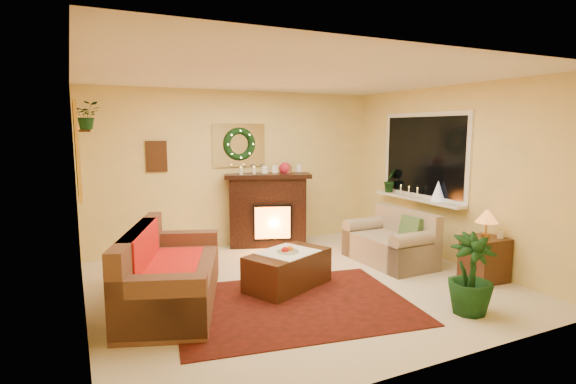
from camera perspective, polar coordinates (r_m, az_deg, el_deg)
name	(u,v)px	position (r m, az deg, el deg)	size (l,w,h in m)	color
floor	(300,284)	(5.86, 1.52, -11.64)	(5.00, 5.00, 0.00)	beige
ceiling	(301,76)	(5.56, 1.62, 14.51)	(5.00, 5.00, 0.00)	white
wall_back	(239,169)	(7.62, -6.24, 2.91)	(5.00, 5.00, 0.00)	#EFD88C
wall_front	(431,214)	(3.73, 17.69, -2.73)	(5.00, 5.00, 0.00)	#EFD88C
wall_left	(78,197)	(4.95, -25.10, -0.55)	(4.50, 4.50, 0.00)	#EFD88C
wall_right	(450,175)	(7.06, 19.91, 2.08)	(4.50, 4.50, 0.00)	#EFD88C
area_rug	(293,304)	(5.22, 0.70, -14.08)	(2.59, 1.94, 0.01)	#5F1B14
sofa	(173,267)	(5.28, -14.38, -9.20)	(0.90, 2.04, 0.88)	#3F301E
red_throw	(164,263)	(5.37, -15.52, -8.68)	(0.79, 1.28, 0.02)	red
fireplace	(267,214)	(7.60, -2.62, -2.77)	(1.27, 0.40, 1.16)	black
poinsettia	(285,169)	(7.64, -0.36, 2.98)	(0.21, 0.21, 0.21)	#B11930
mantel_candle_a	(241,173)	(7.34, -5.97, 2.41)	(0.06, 0.06, 0.18)	silver
mantel_candle_b	(254,172)	(7.42, -4.33, 2.49)	(0.06, 0.06, 0.18)	#FCECCD
mantel_mirror	(239,145)	(7.57, -6.24, 5.92)	(0.92, 0.02, 0.72)	white
wreath	(240,144)	(7.54, -6.14, 6.06)	(0.55, 0.55, 0.11)	#194719
wall_art	(156,156)	(7.24, -16.36, 4.36)	(0.32, 0.03, 0.48)	#381E11
gold_mirror	(77,150)	(5.21, -25.23, 4.82)	(0.03, 0.84, 1.00)	gold
hanging_plant	(88,129)	(5.95, -24.10, 7.31)	(0.33, 0.28, 0.36)	#194719
loveseat	(389,235)	(6.82, 12.74, -5.34)	(0.78, 1.35, 0.78)	gray
window_frame	(424,156)	(7.43, 16.88, 4.42)	(0.03, 1.86, 1.36)	white
window_glass	(423,156)	(7.42, 16.80, 4.42)	(0.02, 1.70, 1.22)	black
window_sill	(417,199)	(7.42, 16.07, -0.83)	(0.22, 1.86, 0.04)	white
mini_tree	(438,191)	(7.13, 18.52, 0.09)	(0.22, 0.22, 0.33)	silver
sill_plant	(390,181)	(7.91, 12.84, 1.38)	(0.29, 0.23, 0.52)	#1F421A
side_table_round	(287,225)	(7.76, -0.09, -4.23)	(0.49, 0.49, 0.64)	black
lamp_cream	(288,193)	(7.65, 0.06, -0.18)	(0.29, 0.29, 0.44)	#FFEAB4
end_table_square	(484,260)	(6.48, 23.67, -7.90)	(0.47, 0.47, 0.57)	#35170D
lamp_tiffany	(486,225)	(6.35, 23.88, -3.82)	(0.28, 0.28, 0.41)	gold
coffee_table	(288,271)	(5.69, -0.04, -10.02)	(1.08, 0.59, 0.45)	black
fruit_bowl	(288,253)	(5.59, 0.00, -7.77)	(0.26, 0.26, 0.06)	beige
floor_palm	(471,273)	(5.24, 22.20, -9.48)	(1.45, 1.45, 2.60)	#1F6023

